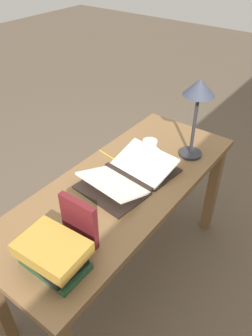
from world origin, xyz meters
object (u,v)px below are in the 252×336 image
(coffee_mug, at_px, (150,149))
(book_stack_tall, at_px, (53,254))
(book_standing_upright, at_px, (79,221))
(pencil, at_px, (107,155))
(reading_lamp, at_px, (198,96))
(open_book, at_px, (129,175))

(coffee_mug, bearing_deg, book_stack_tall, 8.20)
(book_standing_upright, height_order, pencil, book_standing_upright)
(book_stack_tall, xyz_separation_m, reading_lamp, (-0.97, 0.05, 0.29))
(reading_lamp, bearing_deg, coffee_mug, -48.83)
(book_stack_tall, distance_m, book_standing_upright, 0.16)
(open_book, xyz_separation_m, book_stack_tall, (0.59, 0.09, 0.04))
(book_stack_tall, height_order, coffee_mug, book_stack_tall)
(open_book, bearing_deg, coffee_mug, -167.10)
(book_stack_tall, relative_size, reading_lamp, 0.58)
(open_book, distance_m, reading_lamp, 0.52)
(reading_lamp, height_order, coffee_mug, reading_lamp)
(open_book, distance_m, pencil, 0.24)
(coffee_mug, distance_m, pencil, 0.24)
(open_book, height_order, reading_lamp, reading_lamp)
(reading_lamp, distance_m, pencil, 0.58)
(book_stack_tall, xyz_separation_m, pencil, (-0.68, -0.31, -0.06))
(open_book, relative_size, book_stack_tall, 1.99)
(book_standing_upright, xyz_separation_m, reading_lamp, (-0.81, 0.07, 0.25))
(book_stack_tall, xyz_separation_m, book_standing_upright, (-0.15, -0.01, 0.04))
(book_standing_upright, xyz_separation_m, coffee_mug, (-0.66, -0.10, -0.05))
(book_stack_tall, relative_size, pencil, 1.85)
(book_standing_upright, height_order, coffee_mug, book_standing_upright)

